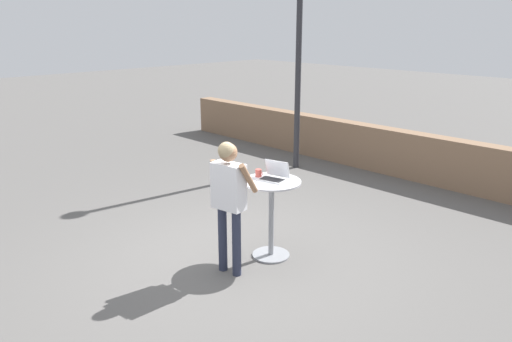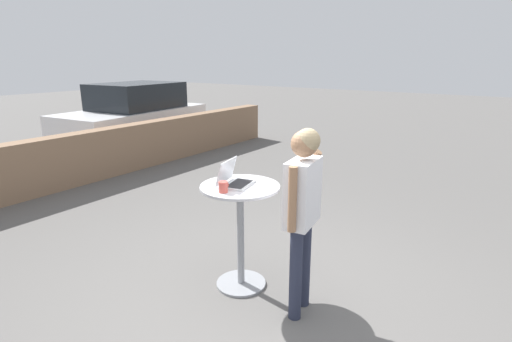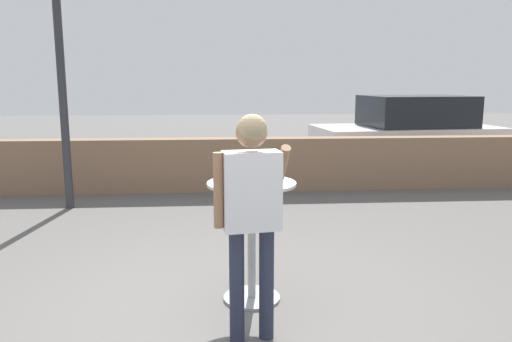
% 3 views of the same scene
% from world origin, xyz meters
% --- Properties ---
extents(ground_plane, '(50.00, 50.00, 0.00)m').
position_xyz_m(ground_plane, '(0.00, 0.00, 0.00)').
color(ground_plane, '#5B5956').
extents(pavement_kerb, '(13.38, 0.35, 0.92)m').
position_xyz_m(pavement_kerb, '(0.00, 4.88, 0.46)').
color(pavement_kerb, '#84664C').
rests_on(pavement_kerb, ground_plane).
extents(cafe_table, '(0.76, 0.76, 1.06)m').
position_xyz_m(cafe_table, '(0.23, 0.40, 0.69)').
color(cafe_table, gray).
rests_on(cafe_table, ground_plane).
extents(laptop, '(0.39, 0.34, 0.24)m').
position_xyz_m(laptop, '(0.22, 0.46, 1.11)').
color(laptop, silver).
rests_on(laptop, cafe_table).
extents(coffee_mug, '(0.12, 0.08, 0.10)m').
position_xyz_m(coffee_mug, '(-0.01, 0.41, 1.11)').
color(coffee_mug, '#C14C42').
rests_on(coffee_mug, cafe_table).
extents(standing_person, '(0.55, 0.41, 1.68)m').
position_xyz_m(standing_person, '(0.18, -0.29, 1.07)').
color(standing_person, '#282D42').
rests_on(standing_person, ground_plane).
extents(street_lamp, '(0.32, 0.32, 4.86)m').
position_xyz_m(street_lamp, '(-2.32, 3.82, 3.09)').
color(street_lamp, '#2D2D33').
rests_on(street_lamp, ground_plane).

